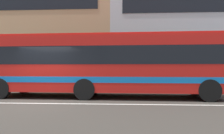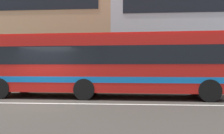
{
  "view_description": "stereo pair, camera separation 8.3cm",
  "coord_description": "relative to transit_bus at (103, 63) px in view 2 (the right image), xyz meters",
  "views": [
    {
      "loc": [
        3.82,
        -9.02,
        1.51
      ],
      "look_at": [
        3.09,
        2.6,
        1.55
      ],
      "focal_mm": 35.07,
      "sensor_mm": 36.0,
      "label": 1
    },
    {
      "loc": [
        3.91,
        -9.02,
        1.51
      ],
      "look_at": [
        3.09,
        2.6,
        1.55
      ],
      "focal_mm": 35.07,
      "sensor_mm": 36.0,
      "label": 2
    }
  ],
  "objects": [
    {
      "name": "transit_bus",
      "position": [
        0.0,
        0.0,
        0.0
      ],
      "size": [
        11.89,
        3.01,
        3.17
      ],
      "color": "red",
      "rests_on": "ground_plane"
    },
    {
      "name": "ground_plane",
      "position": [
        -2.67,
        -2.26,
        -1.75
      ],
      "size": [
        160.0,
        160.0,
        0.0
      ],
      "primitive_type": "plane",
      "color": "#3B3731"
    },
    {
      "name": "lane_centre_line",
      "position": [
        -2.67,
        -2.26,
        -1.75
      ],
      "size": [
        60.0,
        0.16,
        0.01
      ],
      "primitive_type": "cube",
      "color": "silver",
      "rests_on": "ground_plane"
    },
    {
      "name": "hedge_row_far",
      "position": [
        -5.08,
        3.56,
        -1.36
      ],
      "size": [
        22.83,
        1.1,
        0.78
      ],
      "primitive_type": "cube",
      "color": "#387130",
      "rests_on": "ground_plane"
    }
  ]
}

